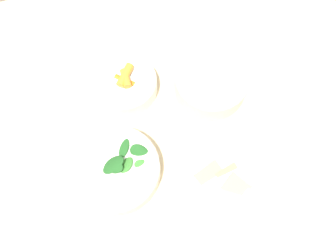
% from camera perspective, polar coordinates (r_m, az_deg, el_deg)
% --- Properties ---
extents(ground_plane, '(10.00, 10.00, 0.00)m').
position_cam_1_polar(ground_plane, '(1.49, -1.34, -9.91)').
color(ground_plane, brown).
extents(dining_table, '(1.21, 0.96, 0.73)m').
position_cam_1_polar(dining_table, '(0.88, -2.23, -2.09)').
color(dining_table, beige).
rests_on(dining_table, ground_plane).
extents(bowl_carrots, '(0.15, 0.15, 0.07)m').
position_cam_1_polar(bowl_carrots, '(0.81, -7.41, 7.31)').
color(bowl_carrots, white).
rests_on(bowl_carrots, dining_table).
extents(bowl_greens, '(0.19, 0.19, 0.08)m').
position_cam_1_polar(bowl_greens, '(0.73, -8.79, -7.44)').
color(bowl_greens, silver).
rests_on(bowl_greens, dining_table).
extents(bowl_beans_hotdog, '(0.18, 0.18, 0.06)m').
position_cam_1_polar(bowl_beans_hotdog, '(0.81, 7.45, 7.41)').
color(bowl_beans_hotdog, silver).
rests_on(bowl_beans_hotdog, dining_table).
extents(bowl_cookies, '(0.14, 0.14, 0.05)m').
position_cam_1_polar(bowl_cookies, '(0.73, 8.96, -8.94)').
color(bowl_cookies, white).
rests_on(bowl_cookies, dining_table).
extents(ruler, '(0.27, 0.04, 0.00)m').
position_cam_1_polar(ruler, '(1.01, -16.18, 19.64)').
color(ruler, silver).
rests_on(ruler, dining_table).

